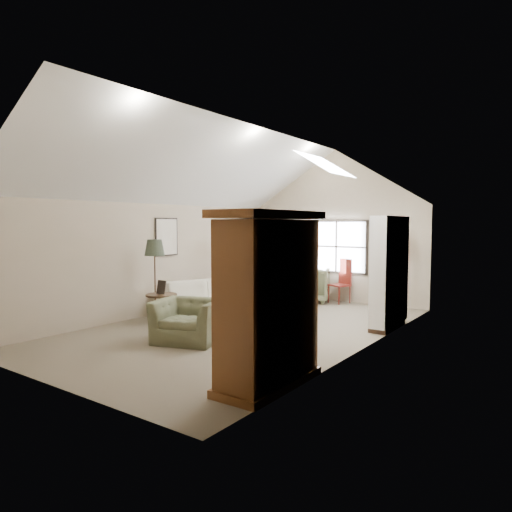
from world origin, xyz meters
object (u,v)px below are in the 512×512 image
Objects in this scene: sofa at (210,296)px; armoire at (269,300)px; side_table at (162,309)px; side_chair at (339,281)px; armchair_far at (310,285)px; coffee_table at (240,316)px; armchair_near at (189,321)px.

armoire is at bearing -107.88° from sofa.
side_chair is (1.84, 4.46, 0.26)m from side_table.
armchair_far is at bearing -140.28° from side_chair.
armchair_far is at bearing 75.22° from side_table.
side_chair reaches higher than coffee_table.
armchair_near is 1.34× the size of coffee_table.
coffee_table is at bearing 69.11° from armchair_near.
side_chair reaches higher than armchair_far.
coffee_table is (0.04, 1.41, -0.15)m from armchair_near.
armoire reaches higher than side_table.
side_chair reaches higher than armchair_near.
coffee_table is at bearing 73.26° from armchair_far.
armchair_near is at bearing -24.69° from side_table.
armchair_near is 1.41m from coffee_table.
coffee_table is at bearing -96.06° from sofa.
sofa is 1.60m from side_table.
side_table is at bearing 156.11° from armoire.
side_table is at bearing -153.90° from sofa.
armchair_near is at bearing 156.57° from armoire.
armoire is 3.46m from coffee_table.
side_chair is (0.48, 5.08, 0.21)m from armchair_near.
sofa is at bearing 43.55° from armchair_far.
armchair_near reaches higher than side_table.
side_chair is at bearing 65.52° from armchair_near.
sofa is 2.54× the size of armchair_far.
coffee_table is 0.73× the size of side_chair.
side_chair is (-1.87, 6.10, -0.53)m from armoire.
armchair_far is 0.87× the size of side_chair.
coffee_table is (0.29, -3.44, -0.24)m from armchair_far.
armchair_far is 3.46m from coffee_table.
sofa is at bearing 93.58° from side_table.
coffee_table is 1.33× the size of side_table.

